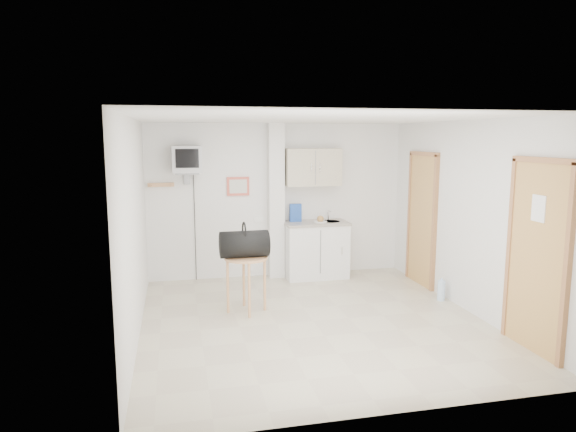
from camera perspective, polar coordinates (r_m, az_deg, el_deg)
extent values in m
plane|color=beige|center=(6.57, 2.82, -11.57)|extent=(4.50, 4.50, 0.00)
cube|color=white|center=(8.42, -1.16, 1.73)|extent=(4.20, 0.04, 2.50)
cube|color=white|center=(4.17, 11.17, -5.80)|extent=(4.20, 0.04, 2.50)
cube|color=white|center=(6.05, -16.66, -1.45)|extent=(0.04, 4.50, 2.50)
cube|color=white|center=(7.10, 19.48, -0.11)|extent=(0.04, 4.50, 2.50)
cube|color=white|center=(6.17, 3.00, 10.76)|extent=(4.20, 4.50, 0.04)
cube|color=white|center=(8.30, -1.35, 1.63)|extent=(0.25, 0.22, 2.50)
cube|color=#D35343|center=(8.27, -5.57, 3.30)|extent=(0.36, 0.03, 0.30)
cube|color=silver|center=(8.25, -5.56, 3.29)|extent=(0.28, 0.01, 0.22)
cube|color=tan|center=(8.20, -13.93, 3.39)|extent=(0.40, 0.05, 0.06)
cube|color=white|center=(8.39, -3.28, -0.38)|extent=(0.15, 0.02, 0.08)
cylinder|color=tan|center=(8.14, -15.00, 3.24)|extent=(0.02, 0.08, 0.02)
cylinder|color=tan|center=(8.13, -12.88, 3.32)|extent=(0.02, 0.08, 0.02)
cube|color=#B0703F|center=(8.20, 14.64, -0.52)|extent=(0.04, 0.75, 2.00)
cube|color=brown|center=(8.19, 14.61, -0.52)|extent=(0.06, 0.87, 2.06)
cube|color=#B0703F|center=(6.04, 25.93, -4.31)|extent=(0.04, 0.82, 2.02)
cube|color=brown|center=(6.04, 25.89, -4.32)|extent=(0.06, 0.94, 2.08)
cube|color=white|center=(5.94, 26.09, 0.76)|extent=(0.01, 0.20, 0.28)
cube|color=white|center=(8.43, 3.10, -3.87)|extent=(1.00, 0.55, 0.88)
cube|color=gray|center=(8.34, 3.13, -0.78)|extent=(1.03, 0.58, 0.04)
cylinder|color=#B7B7BA|center=(8.41, 4.77, -0.75)|extent=(0.30, 0.30, 0.05)
cylinder|color=#B7B7BA|center=(8.52, 4.50, 0.10)|extent=(0.02, 0.02, 0.16)
cylinder|color=#B7B7BA|center=(8.46, 4.63, 0.54)|extent=(0.02, 0.13, 0.02)
cube|color=beige|center=(8.34, 2.77, 5.45)|extent=(0.90, 0.32, 0.60)
cube|color=#1E469F|center=(8.32, 0.84, 0.37)|extent=(0.19, 0.07, 0.29)
cylinder|color=white|center=(8.30, 3.62, -0.64)|extent=(0.22, 0.22, 0.01)
sphere|color=tan|center=(8.29, 3.62, -0.32)|extent=(0.11, 0.11, 0.11)
cube|color=slate|center=(8.05, -11.15, 4.67)|extent=(0.36, 0.32, 0.02)
cube|color=slate|center=(8.19, -11.15, 4.18)|extent=(0.10, 0.06, 0.20)
cube|color=#ACACAF|center=(7.97, -11.18, 6.22)|extent=(0.44, 0.42, 0.40)
cube|color=black|center=(7.75, -11.15, 6.30)|extent=(0.34, 0.02, 0.28)
cylinder|color=black|center=(8.30, -10.31, -1.20)|extent=(0.01, 0.01, 1.73)
cylinder|color=tan|center=(6.72, -4.68, -4.64)|extent=(0.57, 0.57, 0.03)
cylinder|color=tan|center=(6.85, -2.60, -7.57)|extent=(0.04, 0.04, 0.71)
cylinder|color=tan|center=(7.05, -4.93, -7.13)|extent=(0.04, 0.04, 0.71)
cylinder|color=tan|center=(6.79, -6.70, -7.79)|extent=(0.04, 0.04, 0.71)
cylinder|color=tan|center=(6.58, -4.33, -8.27)|extent=(0.04, 0.04, 0.71)
cylinder|color=black|center=(6.66, -4.88, -3.12)|extent=(0.63, 0.36, 0.34)
torus|color=black|center=(6.62, -4.90, -1.75)|extent=(0.03, 0.26, 0.26)
cylinder|color=#B8D6F6|center=(7.61, 16.66, -7.93)|extent=(0.11, 0.11, 0.29)
cylinder|color=#B8D6F6|center=(7.57, 16.72, -6.77)|extent=(0.03, 0.03, 0.04)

